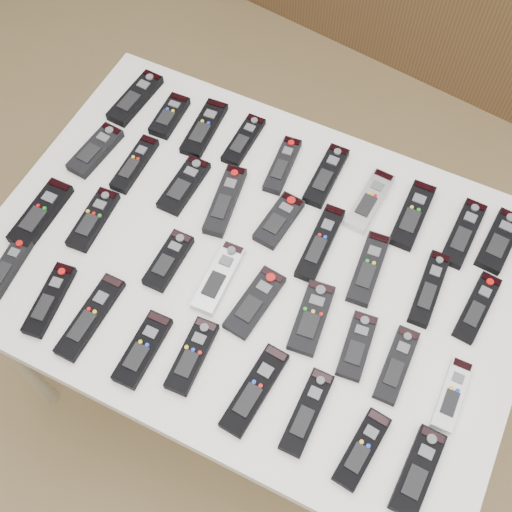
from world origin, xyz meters
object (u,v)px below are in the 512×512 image
at_px(remote_11, 135,164).
at_px(remote_29, 50,300).
at_px(table, 256,272).
at_px(remote_32, 192,356).
at_px(remote_0, 135,98).
at_px(remote_27, 452,395).
at_px(remote_21, 169,261).
at_px(remote_33, 255,390).
at_px(remote_12, 184,185).
at_px(remote_17, 429,288).
at_px(remote_15, 320,243).
at_px(remote_3, 244,140).
at_px(remote_35, 362,449).
at_px(remote_24, 311,318).
at_px(remote_30, 90,317).
at_px(remote_6, 370,201).
at_px(remote_28, 8,267).
at_px(remote_20, 93,219).
at_px(remote_4, 282,165).
at_px(remote_18, 477,307).
at_px(remote_34, 307,412).
at_px(remote_13, 225,200).
at_px(remote_26, 397,365).
at_px(remote_36, 418,471).
at_px(remote_19, 41,213).
at_px(remote_10, 95,150).
at_px(remote_31, 143,349).
at_px(remote_23, 255,302).
at_px(remote_1, 170,116).
at_px(remote_7, 413,215).
at_px(remote_2, 204,128).
at_px(remote_16, 368,269).
at_px(remote_25, 357,346).

distance_m(remote_11, remote_29, 0.41).
bearing_deg(table, remote_32, -93.64).
xyz_separation_m(remote_0, remote_27, (1.01, -0.41, -0.00)).
height_order(remote_21, remote_33, remote_21).
xyz_separation_m(remote_12, remote_17, (0.63, -0.01, 0.00)).
bearing_deg(remote_15, remote_27, -30.58).
bearing_deg(remote_15, remote_3, 144.91).
bearing_deg(remote_3, remote_32, -73.67).
bearing_deg(remote_35, remote_24, 139.84).
bearing_deg(remote_30, remote_35, 0.15).
xyz_separation_m(table, remote_6, (0.18, 0.26, 0.07)).
bearing_deg(remote_28, remote_21, 23.07).
bearing_deg(remote_6, remote_33, -90.78).
relative_size(remote_15, remote_20, 1.20).
xyz_separation_m(remote_4, remote_18, (0.55, -0.16, -0.00)).
relative_size(remote_21, remote_34, 0.83).
xyz_separation_m(remote_13, remote_32, (0.12, -0.38, -0.00)).
bearing_deg(remote_13, remote_26, -31.24).
bearing_deg(remote_36, remote_19, 172.53).
height_order(remote_10, remote_35, remote_10).
bearing_deg(remote_24, remote_15, 101.15).
bearing_deg(remote_31, remote_23, 50.04).
bearing_deg(remote_4, remote_27, -39.25).
distance_m(remote_10, remote_21, 0.38).
distance_m(remote_10, remote_20, 0.21).
height_order(remote_3, remote_35, remote_35).
bearing_deg(remote_23, remote_31, -122.41).
relative_size(remote_15, remote_34, 1.13).
relative_size(remote_0, remote_3, 1.15).
distance_m(remote_11, remote_15, 0.51).
height_order(remote_1, remote_7, same).
distance_m(table, remote_26, 0.40).
xyz_separation_m(table, remote_20, (-0.40, -0.08, 0.07)).
distance_m(remote_3, remote_24, 0.52).
xyz_separation_m(remote_2, remote_6, (0.47, -0.02, 0.00)).
bearing_deg(remote_21, remote_10, 148.85).
height_order(remote_3, remote_29, remote_29).
relative_size(remote_19, remote_28, 1.22).
height_order(remote_15, remote_17, remote_15).
distance_m(remote_28, remote_34, 0.75).
height_order(remote_1, remote_34, same).
height_order(remote_13, remote_20, remote_13).
distance_m(remote_27, remote_35, 0.22).
relative_size(remote_10, remote_18, 0.93).
distance_m(remote_15, remote_19, 0.67).
bearing_deg(remote_18, remote_3, 169.33).
height_order(remote_20, remote_34, remote_34).
relative_size(remote_13, remote_16, 1.07).
relative_size(remote_26, remote_29, 0.97).
bearing_deg(remote_31, remote_25, 26.11).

